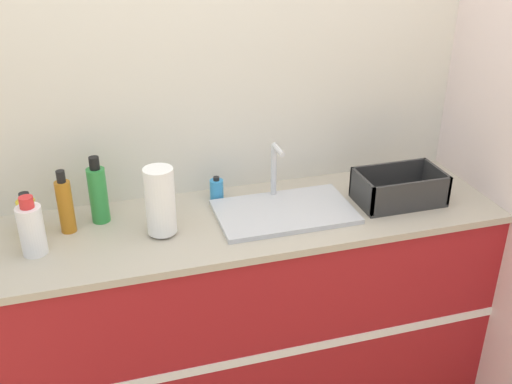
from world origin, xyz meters
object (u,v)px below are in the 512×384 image
at_px(paper_towel_roll, 160,202).
at_px(dish_rack, 399,191).
at_px(bottle_white_spray, 31,229).
at_px(soap_dispenser, 217,189).
at_px(bottle_green, 98,193).
at_px(bottle_amber, 65,205).
at_px(bottle_yellow, 28,216).
at_px(sink, 284,209).

bearing_deg(paper_towel_roll, dish_rack, -0.73).
bearing_deg(bottle_white_spray, soap_dispenser, 17.65).
xyz_separation_m(paper_towel_roll, bottle_green, (-0.22, 0.17, -0.02)).
relative_size(dish_rack, bottle_white_spray, 1.56).
xyz_separation_m(dish_rack, bottle_amber, (-1.32, 0.13, 0.06)).
relative_size(bottle_white_spray, bottle_amber, 0.89).
bearing_deg(soap_dispenser, bottle_amber, -170.49).
height_order(bottle_white_spray, bottle_green, bottle_green).
height_order(paper_towel_roll, soap_dispenser, paper_towel_roll).
distance_m(bottle_amber, soap_dispenser, 0.61).
relative_size(paper_towel_roll, dish_rack, 0.77).
xyz_separation_m(bottle_white_spray, bottle_amber, (0.12, 0.13, 0.01)).
relative_size(bottle_yellow, bottle_amber, 0.69).
bearing_deg(bottle_yellow, sink, -6.57).
xyz_separation_m(sink, bottle_amber, (-0.83, 0.10, 0.09)).
relative_size(bottle_white_spray, bottle_green, 0.83).
bearing_deg(bottle_yellow, bottle_green, 7.42).
distance_m(dish_rack, bottle_white_spray, 1.43).
xyz_separation_m(dish_rack, soap_dispenser, (-0.72, 0.23, -0.00)).
bearing_deg(sink, bottle_white_spray, -178.22).
distance_m(sink, bottle_amber, 0.84).
height_order(paper_towel_roll, bottle_white_spray, paper_towel_roll).
xyz_separation_m(bottle_white_spray, bottle_yellow, (-0.02, 0.14, -0.02)).
relative_size(paper_towel_roll, bottle_yellow, 1.55).
bearing_deg(paper_towel_roll, bottle_white_spray, -179.14).
xyz_separation_m(paper_towel_roll, soap_dispenser, (0.26, 0.22, -0.09)).
bearing_deg(bottle_white_spray, dish_rack, -0.23).
distance_m(bottle_yellow, bottle_amber, 0.14).
bearing_deg(sink, paper_towel_roll, -177.36).
distance_m(paper_towel_roll, dish_rack, 0.98).
distance_m(paper_towel_roll, bottle_white_spray, 0.46).
xyz_separation_m(bottle_yellow, bottle_green, (0.26, 0.03, 0.04)).
height_order(bottle_amber, soap_dispenser, bottle_amber).
bearing_deg(bottle_yellow, dish_rack, -5.75).
distance_m(sink, bottle_white_spray, 0.95).
bearing_deg(bottle_white_spray, paper_towel_roll, 0.86).
relative_size(dish_rack, bottle_yellow, 2.02).
bearing_deg(bottle_green, bottle_white_spray, -143.88).
distance_m(bottle_white_spray, soap_dispenser, 0.75).
bearing_deg(bottle_green, paper_towel_roll, -37.93).
distance_m(bottle_amber, bottle_green, 0.13).
relative_size(bottle_amber, bottle_green, 0.93).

